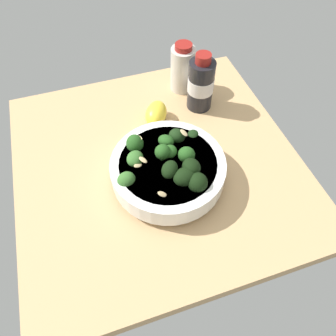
% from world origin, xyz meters
% --- Properties ---
extents(ground_plane, '(0.59, 0.59, 0.03)m').
position_xyz_m(ground_plane, '(0.00, 0.00, -0.02)').
color(ground_plane, tan).
extents(bowl_of_broccoli, '(0.22, 0.22, 0.10)m').
position_xyz_m(bowl_of_broccoli, '(0.06, 0.01, 0.04)').
color(bowl_of_broccoli, white).
rests_on(bowl_of_broccoli, ground_plane).
extents(lemon_wedge, '(0.09, 0.08, 0.05)m').
position_xyz_m(lemon_wedge, '(-0.11, 0.03, 0.02)').
color(lemon_wedge, yellow).
rests_on(lemon_wedge, ground_plane).
extents(bottle_tall, '(0.06, 0.06, 0.12)m').
position_xyz_m(bottle_tall, '(-0.21, 0.13, 0.06)').
color(bottle_tall, beige).
rests_on(bottle_tall, ground_plane).
extents(bottle_short, '(0.06, 0.06, 0.14)m').
position_xyz_m(bottle_short, '(-0.13, 0.15, 0.06)').
color(bottle_short, black).
rests_on(bottle_short, ground_plane).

